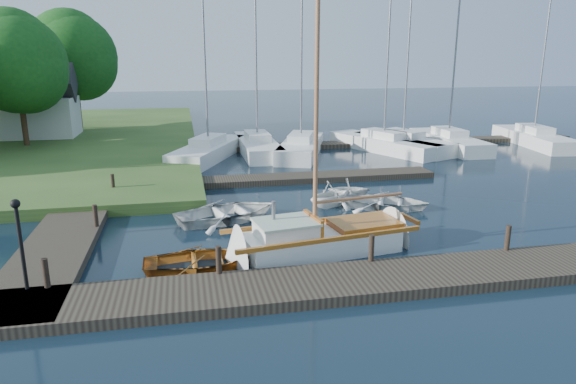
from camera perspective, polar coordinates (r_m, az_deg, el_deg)
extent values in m
plane|color=black|center=(19.82, 0.00, -3.36)|extent=(160.00, 160.00, 0.00)
cube|color=#2B231C|center=(14.34, 4.89, -10.12)|extent=(18.00, 2.20, 0.30)
cube|color=#2B231C|center=(21.73, -22.30, -2.44)|extent=(2.20, 18.00, 0.30)
cube|color=#2B231C|center=(26.31, 1.43, 1.56)|extent=(14.00, 1.60, 0.30)
cube|color=#2B231C|center=(37.59, 10.14, 5.36)|extent=(30.00, 1.60, 0.30)
cylinder|color=black|center=(14.99, -25.31, -8.14)|extent=(0.16, 0.16, 0.80)
cylinder|color=black|center=(14.54, -7.72, -7.47)|extent=(0.16, 0.16, 0.80)
cylinder|color=black|center=(15.45, 9.26, -6.17)|extent=(0.16, 0.16, 0.80)
cylinder|color=black|center=(17.51, 23.23, -4.68)|extent=(0.16, 0.16, 0.80)
cylinder|color=black|center=(19.51, -20.60, -2.48)|extent=(0.16, 0.16, 0.80)
cylinder|color=black|center=(24.29, -18.88, 0.97)|extent=(0.16, 0.16, 0.80)
cylinder|color=black|center=(14.89, -27.48, -5.67)|extent=(0.10, 0.10, 2.20)
sphere|color=black|center=(14.54, -28.05, -1.15)|extent=(0.24, 0.24, 0.24)
cube|color=white|center=(16.87, 3.58, -5.87)|extent=(5.25, 2.77, 0.90)
cone|color=white|center=(18.28, 12.37, -4.55)|extent=(1.60, 2.14, 1.96)
cone|color=white|center=(15.96, -6.20, -7.17)|extent=(1.30, 2.09, 1.96)
cube|color=#883712|center=(17.51, 2.35, -3.30)|extent=(6.14, 1.11, 0.14)
cube|color=#883712|center=(15.90, 5.01, -5.26)|extent=(6.14, 1.11, 0.14)
cube|color=#883712|center=(18.30, 13.38, -2.90)|extent=(0.29, 1.11, 0.14)
cube|color=white|center=(16.21, -0.26, -4.20)|extent=(2.00, 1.67, 0.44)
cube|color=beige|center=(16.13, -0.26, -3.36)|extent=(2.11, 1.78, 0.08)
cube|color=#883712|center=(16.53, 2.83, -3.55)|extent=(0.34, 1.40, 0.60)
cylinder|color=slate|center=(16.21, -1.63, -2.06)|extent=(0.12, 0.12, 0.60)
cube|color=#883712|center=(17.38, 8.44, -3.46)|extent=(2.41, 1.83, 0.20)
cylinder|color=brown|center=(15.76, 3.18, 10.05)|extent=(0.14, 0.14, 8.40)
cylinder|color=brown|center=(17.02, 7.96, -0.66)|extent=(3.18, 0.61, 0.10)
imported|color=#883712|center=(15.73, -9.61, -7.16)|extent=(3.47, 2.53, 0.70)
imported|color=white|center=(20.06, -6.75, -1.98)|extent=(4.72, 3.98, 0.83)
imported|color=white|center=(21.82, 4.79, -0.04)|extent=(2.97, 2.84, 1.21)
imported|color=white|center=(21.87, 10.85, -0.87)|extent=(4.30, 3.86, 0.73)
imported|color=white|center=(23.28, 6.84, 0.58)|extent=(2.19, 1.99, 0.99)
cube|color=white|center=(32.53, -8.82, 4.50)|extent=(5.39, 8.57, 0.90)
cube|color=white|center=(32.42, -8.87, 5.72)|extent=(2.46, 3.25, 0.50)
cylinder|color=slate|center=(32.03, -9.17, 13.20)|extent=(0.12, 0.12, 8.95)
cube|color=white|center=(33.86, -3.41, 5.05)|extent=(2.23, 8.31, 0.90)
cube|color=white|center=(33.75, -3.43, 6.23)|extent=(1.41, 2.91, 0.50)
cylinder|color=slate|center=(33.38, -3.54, 13.30)|extent=(0.12, 0.12, 8.81)
cube|color=white|center=(33.40, 1.44, 4.94)|extent=(4.90, 8.56, 0.90)
cube|color=white|center=(33.29, 1.45, 6.13)|extent=(2.31, 3.21, 0.50)
cylinder|color=slate|center=(32.90, 1.51, 15.27)|extent=(0.12, 0.12, 11.07)
cube|color=white|center=(35.25, 10.58, 5.22)|extent=(5.52, 8.88, 0.90)
cube|color=white|center=(35.15, 10.64, 6.34)|extent=(2.51, 3.36, 0.50)
cylinder|color=slate|center=(34.79, 11.07, 15.11)|extent=(0.12, 0.12, 11.23)
cube|color=white|center=(35.68, 12.65, 5.22)|extent=(5.03, 7.89, 0.90)
cube|color=white|center=(35.58, 12.71, 6.34)|extent=(2.34, 3.01, 0.50)
cylinder|color=slate|center=(35.22, 13.16, 14.06)|extent=(0.12, 0.12, 10.08)
cube|color=white|center=(37.38, 17.39, 5.33)|extent=(2.31, 8.27, 0.90)
cube|color=white|center=(37.27, 17.47, 6.39)|extent=(1.44, 2.90, 0.50)
cylinder|color=slate|center=(36.93, 18.12, 14.51)|extent=(0.12, 0.12, 11.06)
cube|color=white|center=(41.11, 25.62, 5.36)|extent=(3.52, 9.05, 0.90)
cube|color=white|center=(41.02, 25.73, 6.32)|extent=(1.86, 3.26, 0.50)
cylinder|color=slate|center=(40.71, 26.47, 12.74)|extent=(0.12, 0.12, 9.73)
cube|color=beige|center=(41.94, -25.85, 7.50)|extent=(5.00, 4.00, 2.80)
cube|color=#2D2D2F|center=(41.76, -26.23, 10.81)|extent=(5.25, 2.88, 2.88)
cylinder|color=#332114|center=(38.06, -27.31, 7.20)|extent=(0.36, 0.36, 3.42)
sphere|color=#124615|center=(37.86, -27.95, 12.46)|extent=(6.27, 6.27, 6.27)
sphere|color=#124615|center=(37.44, -27.24, 11.81)|extent=(5.32, 5.32, 5.32)
sphere|color=#124615|center=(38.35, -28.50, 13.41)|extent=(5.70, 5.70, 5.70)
cylinder|color=#332114|center=(45.36, -22.25, 8.88)|extent=(0.36, 0.36, 3.67)
sphere|color=#124615|center=(45.20, -22.73, 13.63)|extent=(6.73, 6.73, 6.73)
sphere|color=#124615|center=(44.82, -22.09, 13.04)|extent=(5.71, 5.71, 5.71)
sphere|color=#124615|center=(45.67, -23.23, 14.48)|extent=(6.12, 6.12, 6.12)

